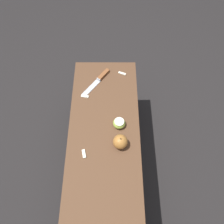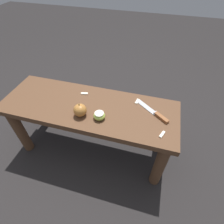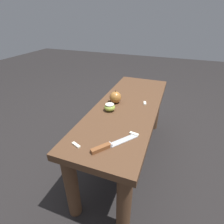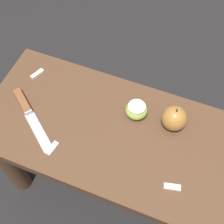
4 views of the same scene
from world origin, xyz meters
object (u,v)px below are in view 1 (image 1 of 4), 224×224
at_px(apple_cut, 119,123).
at_px(apple_whole, 120,142).
at_px(wooden_bench, 104,148).
at_px(knife, 100,78).

bearing_deg(apple_cut, apple_whole, 1.97).
height_order(wooden_bench, apple_whole, apple_whole).
height_order(knife, apple_cut, apple_cut).
distance_m(wooden_bench, apple_cut, 0.19).
height_order(knife, apple_whole, apple_whole).
distance_m(knife, apple_whole, 0.48).
distance_m(wooden_bench, apple_whole, 0.17).
height_order(apple_whole, apple_cut, apple_whole).
relative_size(knife, apple_whole, 2.41).
xyz_separation_m(apple_whole, apple_cut, (-0.12, -0.00, -0.02)).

